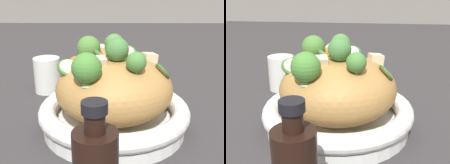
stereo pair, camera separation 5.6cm
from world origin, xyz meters
TOP-DOWN VIEW (x-y plane):
  - ground_plane at (0.00, 0.00)m, footprint 3.00×3.00m
  - serving_bowl at (0.00, 0.00)m, footprint 0.29×0.29m
  - noodle_heap at (0.00, -0.00)m, footprint 0.22×0.22m
  - broccoli_florets at (0.02, 0.02)m, footprint 0.13×0.18m
  - carrot_coins at (0.06, -0.02)m, footprint 0.08×0.05m
  - zucchini_slices at (0.01, -0.00)m, footprint 0.22×0.08m
  - chicken_chunks at (-0.01, -0.03)m, footprint 0.13×0.13m
  - drinking_glass at (0.18, -0.20)m, footprint 0.07×0.07m

SIDE VIEW (x-z plane):
  - ground_plane at x=0.00m, z-range 0.00..0.00m
  - serving_bowl at x=0.00m, z-range 0.00..0.06m
  - drinking_glass at x=0.18m, z-range 0.00..0.09m
  - noodle_heap at x=0.00m, z-range 0.02..0.15m
  - carrot_coins at x=0.06m, z-range 0.12..0.16m
  - zucchini_slices at x=0.01m, z-range 0.11..0.17m
  - chicken_chunks at x=-0.01m, z-range 0.12..0.16m
  - broccoli_florets at x=0.02m, z-range 0.12..0.19m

